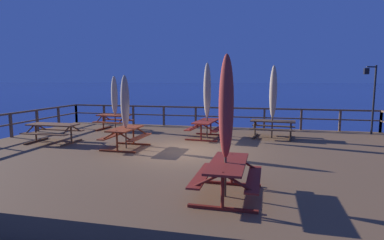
{
  "coord_description": "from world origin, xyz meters",
  "views": [
    {
      "loc": [
        2.65,
        -10.78,
        3.19
      ],
      "look_at": [
        0.0,
        0.9,
        1.64
      ],
      "focal_mm": 29.38,
      "sensor_mm": 36.0,
      "label": 1
    }
  ],
  "objects_px": {
    "patio_umbrella_short_back": "(273,92)",
    "lamp_post_hooked": "(371,89)",
    "picnic_table_back_right": "(114,119)",
    "picnic_table_mid_right": "(228,171)",
    "picnic_table_front_left": "(206,125)",
    "picnic_table_mid_centre": "(126,134)",
    "patio_umbrella_short_mid": "(226,108)",
    "patio_umbrella_short_front": "(125,102)",
    "patio_umbrella_tall_mid_right": "(114,96)",
    "picnic_table_back_left": "(53,129)",
    "patio_umbrella_tall_front": "(207,91)",
    "picnic_table_mid_left": "(273,125)"
  },
  "relations": [
    {
      "from": "patio_umbrella_tall_mid_right",
      "to": "lamp_post_hooked",
      "type": "distance_m",
      "value": 12.26
    },
    {
      "from": "picnic_table_back_left",
      "to": "patio_umbrella_short_back",
      "type": "distance_m",
      "value": 9.32
    },
    {
      "from": "patio_umbrella_tall_mid_right",
      "to": "lamp_post_hooked",
      "type": "bearing_deg",
      "value": 6.25
    },
    {
      "from": "patio_umbrella_tall_front",
      "to": "picnic_table_mid_centre",
      "type": "bearing_deg",
      "value": -134.45
    },
    {
      "from": "picnic_table_mid_centre",
      "to": "patio_umbrella_short_back",
      "type": "xyz_separation_m",
      "value": [
        5.37,
        3.36,
        1.45
      ]
    },
    {
      "from": "picnic_table_mid_right",
      "to": "patio_umbrella_short_front",
      "type": "relative_size",
      "value": 0.71
    },
    {
      "from": "patio_umbrella_tall_front",
      "to": "lamp_post_hooked",
      "type": "distance_m",
      "value": 7.66
    },
    {
      "from": "picnic_table_mid_right",
      "to": "picnic_table_mid_centre",
      "type": "height_order",
      "value": "same"
    },
    {
      "from": "patio_umbrella_short_back",
      "to": "lamp_post_hooked",
      "type": "xyz_separation_m",
      "value": [
        4.42,
        1.94,
        0.11
      ]
    },
    {
      "from": "picnic_table_mid_centre",
      "to": "patio_umbrella_short_back",
      "type": "distance_m",
      "value": 6.5
    },
    {
      "from": "picnic_table_front_left",
      "to": "lamp_post_hooked",
      "type": "xyz_separation_m",
      "value": [
        7.24,
        2.58,
        1.55
      ]
    },
    {
      "from": "picnic_table_back_right",
      "to": "patio_umbrella_tall_mid_right",
      "type": "distance_m",
      "value": 1.19
    },
    {
      "from": "picnic_table_front_left",
      "to": "picnic_table_back_left",
      "type": "relative_size",
      "value": 1.02
    },
    {
      "from": "picnic_table_mid_right",
      "to": "patio_umbrella_tall_mid_right",
      "type": "bearing_deg",
      "value": 129.75
    },
    {
      "from": "lamp_post_hooked",
      "to": "picnic_table_mid_centre",
      "type": "bearing_deg",
      "value": -151.6
    },
    {
      "from": "patio_umbrella_short_mid",
      "to": "patio_umbrella_short_back",
      "type": "distance_m",
      "value": 7.5
    },
    {
      "from": "patio_umbrella_short_mid",
      "to": "patio_umbrella_short_back",
      "type": "height_order",
      "value": "patio_umbrella_short_back"
    },
    {
      "from": "picnic_table_mid_centre",
      "to": "picnic_table_front_left",
      "type": "bearing_deg",
      "value": 46.81
    },
    {
      "from": "picnic_table_back_right",
      "to": "patio_umbrella_short_back",
      "type": "distance_m",
      "value": 7.97
    },
    {
      "from": "picnic_table_mid_left",
      "to": "patio_umbrella_short_front",
      "type": "relative_size",
      "value": 0.74
    },
    {
      "from": "picnic_table_mid_centre",
      "to": "lamp_post_hooked",
      "type": "distance_m",
      "value": 11.24
    },
    {
      "from": "picnic_table_mid_right",
      "to": "picnic_table_mid_centre",
      "type": "bearing_deg",
      "value": 136.56
    },
    {
      "from": "picnic_table_back_left",
      "to": "patio_umbrella_tall_mid_right",
      "type": "bearing_deg",
      "value": 75.62
    },
    {
      "from": "picnic_table_front_left",
      "to": "picnic_table_back_right",
      "type": "height_order",
      "value": "same"
    },
    {
      "from": "picnic_table_back_left",
      "to": "lamp_post_hooked",
      "type": "height_order",
      "value": "lamp_post_hooked"
    },
    {
      "from": "picnic_table_back_right",
      "to": "picnic_table_mid_left",
      "type": "bearing_deg",
      "value": -3.58
    },
    {
      "from": "patio_umbrella_short_mid",
      "to": "patio_umbrella_short_front",
      "type": "height_order",
      "value": "patio_umbrella_short_mid"
    },
    {
      "from": "patio_umbrella_tall_mid_right",
      "to": "picnic_table_back_right",
      "type": "bearing_deg",
      "value": -141.51
    },
    {
      "from": "patio_umbrella_short_front",
      "to": "lamp_post_hooked",
      "type": "xyz_separation_m",
      "value": [
        9.77,
        5.31,
        0.39
      ]
    },
    {
      "from": "patio_umbrella_short_front",
      "to": "patio_umbrella_short_back",
      "type": "bearing_deg",
      "value": 32.23
    },
    {
      "from": "picnic_table_back_right",
      "to": "patio_umbrella_short_back",
      "type": "bearing_deg",
      "value": -4.12
    },
    {
      "from": "patio_umbrella_short_back",
      "to": "picnic_table_back_left",
      "type": "bearing_deg",
      "value": -160.86
    },
    {
      "from": "patio_umbrella_short_front",
      "to": "picnic_table_mid_right",
      "type": "bearing_deg",
      "value": -43.45
    },
    {
      "from": "picnic_table_mid_right",
      "to": "patio_umbrella_tall_front",
      "type": "xyz_separation_m",
      "value": [
        -1.65,
        6.68,
        1.52
      ]
    },
    {
      "from": "picnic_table_back_right",
      "to": "patio_umbrella_short_front",
      "type": "distance_m",
      "value": 4.79
    },
    {
      "from": "picnic_table_back_right",
      "to": "picnic_table_mid_right",
      "type": "bearing_deg",
      "value": -49.86
    },
    {
      "from": "picnic_table_back_right",
      "to": "patio_umbrella_tall_front",
      "type": "relative_size",
      "value": 0.53
    },
    {
      "from": "picnic_table_mid_right",
      "to": "patio_umbrella_short_back",
      "type": "height_order",
      "value": "patio_umbrella_short_back"
    },
    {
      "from": "picnic_table_mid_centre",
      "to": "patio_umbrella_short_mid",
      "type": "bearing_deg",
      "value": -44.0
    },
    {
      "from": "picnic_table_back_left",
      "to": "patio_umbrella_short_mid",
      "type": "relative_size",
      "value": 0.65
    },
    {
      "from": "picnic_table_mid_left",
      "to": "picnic_table_back_left",
      "type": "distance_m",
      "value": 9.25
    },
    {
      "from": "picnic_table_mid_right",
      "to": "patio_umbrella_short_front",
      "type": "height_order",
      "value": "patio_umbrella_short_front"
    },
    {
      "from": "picnic_table_back_left",
      "to": "patio_umbrella_short_mid",
      "type": "height_order",
      "value": "patio_umbrella_short_mid"
    },
    {
      "from": "patio_umbrella_tall_front",
      "to": "lamp_post_hooked",
      "type": "bearing_deg",
      "value": 20.18
    },
    {
      "from": "patio_umbrella_short_mid",
      "to": "patio_umbrella_short_back",
      "type": "relative_size",
      "value": 0.98
    },
    {
      "from": "picnic_table_mid_centre",
      "to": "patio_umbrella_short_front",
      "type": "distance_m",
      "value": 1.17
    },
    {
      "from": "patio_umbrella_short_front",
      "to": "patio_umbrella_short_mid",
      "type": "bearing_deg",
      "value": -44.01
    },
    {
      "from": "picnic_table_front_left",
      "to": "picnic_table_back_right",
      "type": "bearing_deg",
      "value": 166.53
    },
    {
      "from": "picnic_table_back_right",
      "to": "patio_umbrella_tall_mid_right",
      "type": "height_order",
      "value": "patio_umbrella_tall_mid_right"
    },
    {
      "from": "patio_umbrella_tall_front",
      "to": "picnic_table_front_left",
      "type": "bearing_deg",
      "value": 126.09
    }
  ]
}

